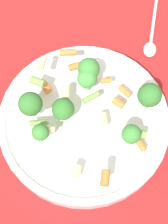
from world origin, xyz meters
TOP-DOWN VIEW (x-y plane):
  - ground_plane at (0.00, 0.00)m, footprint 3.00×3.00m
  - bowl at (0.00, 0.00)m, footprint 0.30×0.30m
  - pasta_salad at (0.00, 0.01)m, footprint 0.22×0.25m
  - spoon at (0.19, 0.15)m, footprint 0.09×0.16m

SIDE VIEW (x-z plane):
  - ground_plane at x=0.00m, z-range 0.00..0.00m
  - spoon at x=0.19m, z-range 0.00..0.01m
  - bowl at x=0.00m, z-range 0.00..0.04m
  - pasta_salad at x=0.00m, z-range 0.04..0.12m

